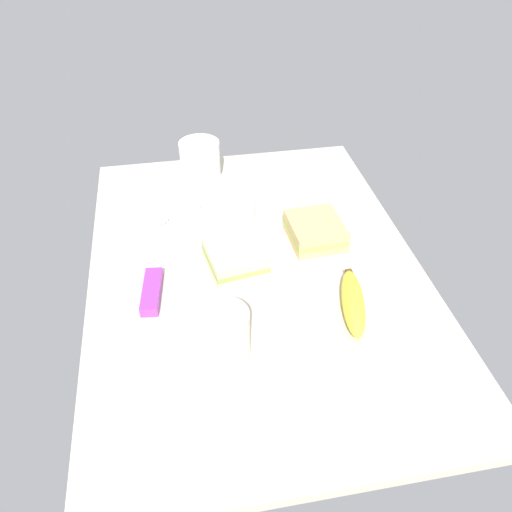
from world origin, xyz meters
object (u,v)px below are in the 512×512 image
at_px(sandwich_side, 315,231).
at_px(coffee_mug_milky, 200,162).
at_px(plate_of_food, 277,182).
at_px(banana, 353,302).
at_px(snack_bar, 152,291).
at_px(glass_of_milk, 238,200).
at_px(coffee_mug_black, 224,335).
at_px(sandwich_main, 235,257).
at_px(spoon, 170,218).

bearing_deg(sandwich_side, coffee_mug_milky, 37.89).
relative_size(plate_of_food, banana, 1.14).
xyz_separation_m(banana, snack_bar, (0.10, 0.35, -0.01)).
height_order(plate_of_food, glass_of_milk, glass_of_milk).
xyz_separation_m(coffee_mug_black, glass_of_milk, (0.38, -0.08, -0.00)).
height_order(sandwich_main, banana, sandwich_main).
xyz_separation_m(plate_of_food, banana, (-0.43, -0.04, 0.01)).
distance_m(coffee_mug_black, spoon, 0.40).
relative_size(spoon, snack_bar, 1.04).
xyz_separation_m(coffee_mug_milky, sandwich_main, (-0.32, -0.03, -0.03)).
bearing_deg(banana, coffee_mug_black, 104.13).
bearing_deg(coffee_mug_black, plate_of_food, -21.41).
bearing_deg(glass_of_milk, coffee_mug_milky, 21.60).
height_order(coffee_mug_milky, glass_of_milk, coffee_mug_milky).
xyz_separation_m(glass_of_milk, banana, (-0.32, -0.16, -0.03)).
bearing_deg(coffee_mug_black, glass_of_milk, -11.98).
distance_m(spoon, snack_bar, 0.24).
bearing_deg(banana, sandwich_side, 3.10).
xyz_separation_m(plate_of_food, coffee_mug_black, (-0.49, 0.19, 0.04)).
height_order(sandwich_side, glass_of_milk, glass_of_milk).
height_order(coffee_mug_milky, sandwich_side, coffee_mug_milky).
bearing_deg(plate_of_food, coffee_mug_milky, 76.07).
relative_size(sandwich_side, spoon, 1.07).
bearing_deg(glass_of_milk, banana, -153.67).
bearing_deg(banana, snack_bar, 73.94).
height_order(coffee_mug_black, sandwich_main, coffee_mug_black).
bearing_deg(sandwich_main, spoon, 33.66).
distance_m(coffee_mug_black, sandwich_side, 0.35).
relative_size(banana, snack_bar, 1.51).
distance_m(coffee_mug_milky, snack_bar, 0.40).
bearing_deg(coffee_mug_black, coffee_mug_milky, -1.62).
bearing_deg(glass_of_milk, sandwich_main, 169.49).
relative_size(plate_of_food, sandwich_main, 1.47).
xyz_separation_m(coffee_mug_black, spoon, (0.39, 0.07, -0.04)).
bearing_deg(snack_bar, plate_of_food, -35.65).
height_order(coffee_mug_milky, sandwich_main, coffee_mug_milky).
distance_m(glass_of_milk, banana, 0.35).
xyz_separation_m(sandwich_main, snack_bar, (-0.05, 0.16, -0.01)).
bearing_deg(glass_of_milk, snack_bar, 138.25).
relative_size(sandwich_main, banana, 0.78).
height_order(plate_of_food, spoon, plate_of_food).
bearing_deg(sandwich_main, coffee_mug_milky, 6.10).
xyz_separation_m(plate_of_food, sandwich_main, (-0.28, 0.14, 0.02)).
bearing_deg(coffee_mug_black, sandwich_side, -39.85).
xyz_separation_m(coffee_mug_black, coffee_mug_milky, (0.54, -0.02, 0.01)).
height_order(sandwich_side, banana, sandwich_side).
distance_m(coffee_mug_milky, glass_of_milk, 0.18).
xyz_separation_m(glass_of_milk, spoon, (0.02, 0.15, -0.04)).
height_order(coffee_mug_milky, banana, coffee_mug_milky).
relative_size(coffee_mug_milky, snack_bar, 1.07).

